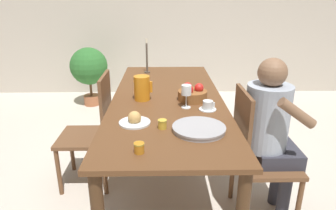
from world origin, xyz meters
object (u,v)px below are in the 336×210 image
(serving_tray, at_px, (199,129))
(bread_plate, at_px, (135,120))
(potted_plant, at_px, (89,68))
(jam_jar_red, at_px, (162,124))
(jam_jar_amber, at_px, (139,147))
(fruit_bowl, at_px, (192,94))
(person_seated, at_px, (271,127))
(red_pitcher, at_px, (142,88))
(chair_person_side, at_px, (256,154))
(chair_opposite, at_px, (93,129))
(wine_glass_water, at_px, (186,91))
(teacup_near_person, at_px, (208,106))
(candlestick_tall, at_px, (147,59))

(serving_tray, xyz_separation_m, bread_plate, (-0.40, 0.12, 0.01))
(potted_plant, bearing_deg, jam_jar_red, -67.67)
(jam_jar_amber, relative_size, fruit_bowl, 0.25)
(person_seated, xyz_separation_m, red_pitcher, (-0.91, 0.34, 0.18))
(chair_person_side, relative_size, chair_opposite, 1.00)
(person_seated, height_order, wine_glass_water, person_seated)
(jam_jar_amber, xyz_separation_m, fruit_bowl, (0.35, 0.83, 0.02))
(bread_plate, bearing_deg, serving_tray, -16.81)
(red_pitcher, distance_m, teacup_near_person, 0.54)
(bread_plate, xyz_separation_m, jam_jar_red, (0.18, -0.08, 0.01))
(chair_person_side, distance_m, jam_jar_red, 0.74)
(wine_glass_water, bearing_deg, jam_jar_amber, -113.91)
(wine_glass_water, relative_size, bread_plate, 0.85)
(red_pitcher, height_order, fruit_bowl, red_pitcher)
(chair_person_side, bearing_deg, teacup_near_person, -114.57)
(chair_person_side, xyz_separation_m, bread_plate, (-0.83, -0.08, 0.30))
(serving_tray, height_order, jam_jar_red, jam_jar_red)
(person_seated, height_order, potted_plant, person_seated)
(bread_plate, distance_m, jam_jar_amber, 0.38)
(red_pitcher, xyz_separation_m, bread_plate, (-0.02, -0.46, -0.07))
(wine_glass_water, bearing_deg, teacup_near_person, -16.90)
(wine_glass_water, xyz_separation_m, bread_plate, (-0.35, -0.28, -0.10))
(person_seated, xyz_separation_m, wine_glass_water, (-0.58, 0.16, 0.21))
(chair_person_side, distance_m, teacup_near_person, 0.48)
(chair_opposite, xyz_separation_m, jam_jar_red, (0.58, -0.60, 0.31))
(serving_tray, relative_size, jam_jar_amber, 5.74)
(bread_plate, xyz_separation_m, candlestick_tall, (0.02, 1.32, 0.12))
(chair_person_side, relative_size, bread_plate, 4.80)
(wine_glass_water, relative_size, teacup_near_person, 1.38)
(jam_jar_amber, height_order, jam_jar_red, same)
(chair_person_side, relative_size, wine_glass_water, 5.66)
(bread_plate, bearing_deg, jam_jar_red, -23.96)
(serving_tray, distance_m, bread_plate, 0.41)
(red_pitcher, height_order, wine_glass_water, red_pitcher)
(person_seated, distance_m, bread_plate, 0.94)
(candlestick_tall, xyz_separation_m, potted_plant, (-0.90, 1.18, -0.36))
(chair_person_side, distance_m, fruit_bowl, 0.65)
(serving_tray, height_order, fruit_bowl, fruit_bowl)
(bread_plate, relative_size, candlestick_tall, 0.56)
(fruit_bowl, distance_m, candlestick_tall, 0.96)
(chair_opposite, relative_size, candlestick_tall, 2.68)
(chair_person_side, relative_size, potted_plant, 1.13)
(chair_opposite, bearing_deg, wine_glass_water, -108.10)
(person_seated, bearing_deg, potted_plant, -142.82)
(wine_glass_water, bearing_deg, potted_plant, 119.00)
(wine_glass_water, distance_m, potted_plant, 2.56)
(teacup_near_person, height_order, candlestick_tall, candlestick_tall)
(serving_tray, bearing_deg, bread_plate, 163.19)
(teacup_near_person, xyz_separation_m, bread_plate, (-0.50, -0.23, -0.00))
(chair_person_side, height_order, jam_jar_amber, chair_person_side)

